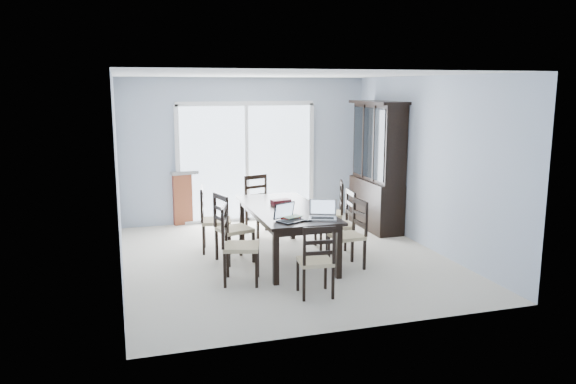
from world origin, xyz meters
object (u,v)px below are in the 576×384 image
object	(u,v)px
chair_left_mid	(228,221)
china_hutch	(377,167)
chair_right_near	(353,226)
laptop_dark	(291,217)
chair_right_far	(334,205)
laptop_silver	(323,215)
game_box	(281,202)
chair_end_near	(317,253)
cell_phone	(308,221)
chair_left_far	(210,212)
chair_left_near	(233,236)
chair_right_mid	(343,216)
dining_table	(285,213)
hot_tub	(207,188)
chair_end_far	(259,198)

from	to	relation	value
chair_left_mid	china_hutch	bearing A→B (deg)	97.30
chair_right_near	laptop_dark	bearing A→B (deg)	98.61
chair_right_far	laptop_silver	world-z (taller)	chair_right_far
china_hutch	game_box	size ratio (longest dim) A/B	7.84
china_hutch	chair_end_near	bearing A→B (deg)	-126.83
cell_phone	chair_left_far	bearing A→B (deg)	112.96
chair_left_near	chair_right_near	world-z (taller)	chair_left_near
chair_right_mid	cell_phone	xyz separation A→B (m)	(-0.81, -0.79, 0.17)
chair_right_mid	laptop_silver	distance (m)	0.97
chair_left_mid	chair_right_mid	distance (m)	1.68
chair_right_mid	laptop_dark	distance (m)	1.28
chair_right_far	chair_end_near	xyz separation A→B (m)	(-1.06, -2.15, -0.06)
chair_right_near	laptop_dark	size ratio (longest dim) A/B	2.67
chair_end_near	game_box	xyz separation A→B (m)	(0.08, 1.80, 0.25)
dining_table	chair_left_mid	distance (m)	0.82
chair_left_near	chair_end_near	world-z (taller)	chair_left_near
china_hutch	chair_right_mid	distance (m)	1.82
china_hutch	hot_tub	xyz separation A→B (m)	(-2.62, 2.12, -0.59)
chair_end_far	cell_phone	world-z (taller)	chair_end_far
chair_end_near	china_hutch	bearing A→B (deg)	59.17
chair_right_far	hot_tub	distance (m)	3.19
laptop_dark	chair_right_mid	bearing A→B (deg)	10.65
chair_right_near	chair_end_near	world-z (taller)	chair_right_near
chair_left_near	game_box	xyz separation A→B (m)	(0.91, 1.01, 0.18)
chair_right_mid	china_hutch	bearing A→B (deg)	-34.75
chair_end_near	chair_right_near	bearing A→B (deg)	53.88
chair_left_mid	chair_right_mid	world-z (taller)	chair_left_mid
china_hutch	chair_right_near	distance (m)	2.29
laptop_dark	cell_phone	world-z (taller)	laptop_dark
chair_left_mid	chair_end_near	size ratio (longest dim) A/B	1.12
chair_left_far	game_box	world-z (taller)	chair_left_far
chair_end_far	laptop_silver	distance (m)	2.32
cell_phone	game_box	size ratio (longest dim) A/B	0.40
dining_table	chair_left_mid	xyz separation A→B (m)	(-0.81, 0.07, -0.07)
chair_left_mid	chair_right_far	bearing A→B (deg)	91.12
china_hutch	chair_right_mid	bearing A→B (deg)	-131.50
dining_table	china_hutch	xyz separation A→B (m)	(2.02, 1.25, 0.40)
china_hutch	chair_end_far	world-z (taller)	china_hutch
chair_right_mid	chair_end_far	size ratio (longest dim) A/B	0.98
dining_table	laptop_dark	size ratio (longest dim) A/B	5.47
chair_left_mid	chair_right_near	distance (m)	1.73
chair_right_near	cell_phone	distance (m)	0.79
china_hutch	cell_phone	bearing A→B (deg)	-133.16
dining_table	chair_left_near	size ratio (longest dim) A/B	1.92
hot_tub	chair_left_near	bearing A→B (deg)	-94.20
dining_table	chair_end_far	world-z (taller)	chair_end_far
chair_left_mid	laptop_silver	xyz separation A→B (m)	(1.08, -0.87, 0.21)
chair_left_far	chair_end_near	xyz separation A→B (m)	(0.89, -2.25, -0.06)
china_hutch	chair_right_near	size ratio (longest dim) A/B	2.05
chair_right_far	laptop_dark	size ratio (longest dim) A/B	2.83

